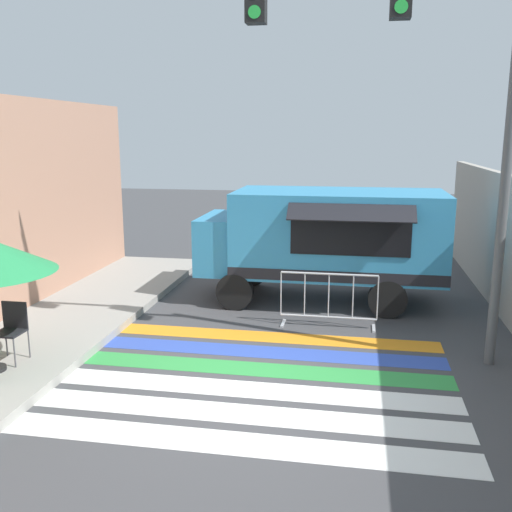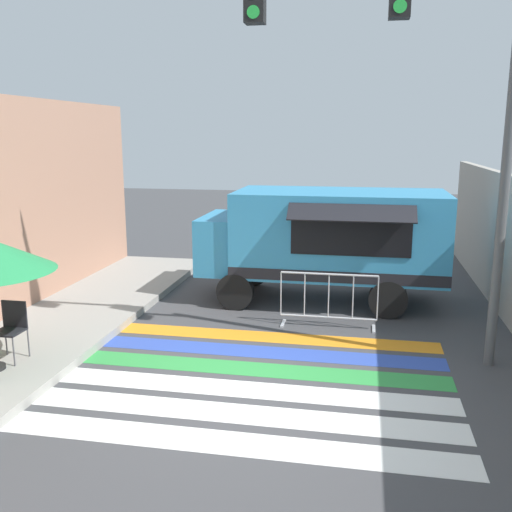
# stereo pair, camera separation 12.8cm
# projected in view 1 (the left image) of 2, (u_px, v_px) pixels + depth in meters

# --- Properties ---
(ground_plane) EXTENTS (60.00, 60.00, 0.00)m
(ground_plane) POSITION_uv_depth(u_px,v_px,m) (242.00, 390.00, 8.51)
(ground_plane) COLOR #424244
(crosswalk_painted) EXTENTS (6.40, 4.36, 0.01)m
(crosswalk_painted) POSITION_uv_depth(u_px,v_px,m) (247.00, 378.00, 8.92)
(crosswalk_painted) COLOR white
(crosswalk_painted) RESTS_ON ground_plane
(food_truck) EXTENTS (5.40, 2.69, 2.51)m
(food_truck) POSITION_uv_depth(u_px,v_px,m) (320.00, 236.00, 12.82)
(food_truck) COLOR #338CBF
(food_truck) RESTS_ON ground_plane
(traffic_signal_pole) EXTENTS (5.12, 0.29, 6.79)m
(traffic_signal_pole) POSITION_uv_depth(u_px,v_px,m) (407.00, 56.00, 8.74)
(traffic_signal_pole) COLOR #515456
(traffic_signal_pole) RESTS_ON ground_plane
(folding_chair) EXTENTS (0.43, 0.43, 0.95)m
(folding_chair) POSITION_uv_depth(u_px,v_px,m) (12.00, 326.00, 9.18)
(folding_chair) COLOR #4C4C51
(folding_chair) RESTS_ON sidewalk_left
(barricade_front) EXTENTS (1.92, 0.44, 1.10)m
(barricade_front) POSITION_uv_depth(u_px,v_px,m) (328.00, 300.00, 11.22)
(barricade_front) COLOR #B7BABF
(barricade_front) RESTS_ON ground_plane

